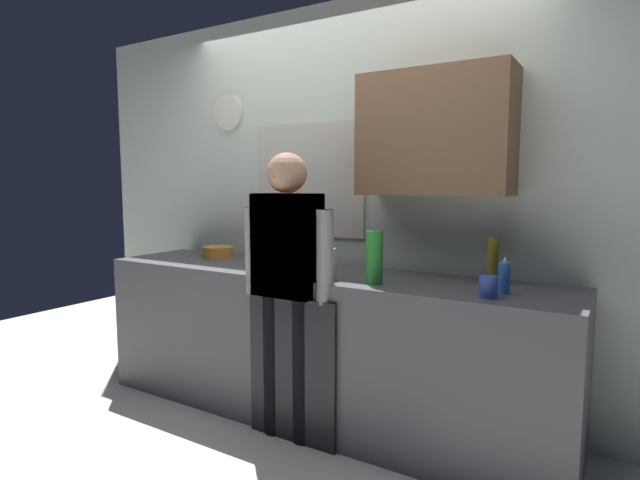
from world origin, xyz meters
The scene contains 14 objects.
ground_plane centered at (0.00, 0.00, 0.00)m, with size 8.00×8.00×0.00m, color silver.
kitchen_counter centered at (0.00, 0.30, 0.45)m, with size 2.94×0.64×0.91m, color #4C4C51.
dishwasher_panel centered at (0.05, -0.03, 0.41)m, with size 0.56×0.02×0.82m, color black.
back_wall_assembly centered at (0.08, 0.70, 1.36)m, with size 4.54×0.42×2.60m.
coffee_maker centered at (-0.34, 0.54, 1.05)m, with size 0.20×0.20×0.33m.
bottle_clear_soda centered at (0.46, 0.14, 1.05)m, with size 0.09×0.09×0.28m, color #2D8C33.
bottle_dark_sauce centered at (-0.16, 0.27, 1.00)m, with size 0.06×0.06×0.18m, color black.
bottle_olive_oil centered at (1.00, 0.42, 1.03)m, with size 0.06×0.06×0.25m, color olive.
cup_blue_mug centered at (1.05, 0.12, 0.96)m, with size 0.08×0.08×0.10m, color #3351B2.
mixing_bowl centered at (-0.90, 0.42, 0.95)m, with size 0.22×0.22×0.08m, color orange.
dish_soap centered at (1.09, 0.25, 0.99)m, with size 0.06×0.06×0.18m.
storage_canister centered at (0.15, 0.14, 0.99)m, with size 0.14×0.14×0.17m, color silver.
person_at_sink centered at (0.00, 0.00, 0.95)m, with size 0.57×0.22×1.60m.
person_guest centered at (0.00, 0.00, 0.95)m, with size 0.57×0.22×1.60m.
Camera 1 is at (1.58, -2.24, 1.43)m, focal length 28.36 mm.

